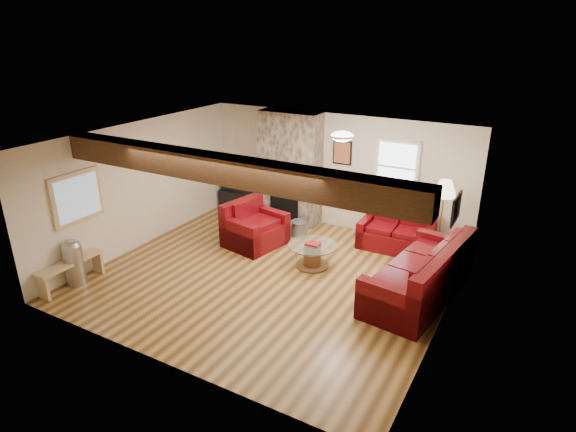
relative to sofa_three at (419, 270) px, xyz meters
name	(u,v)px	position (x,y,z in m)	size (l,w,h in m)	color
room	(270,211)	(-2.48, -0.62, 0.78)	(8.00, 8.00, 8.00)	#593917
oak_beam	(223,169)	(-2.48, -1.87, 1.84)	(6.00, 0.36, 0.38)	black
chimney_breast	(290,169)	(-3.48, 1.87, 0.75)	(1.40, 0.67, 2.50)	#3B362E
back_window	(397,167)	(-1.13, 2.09, 1.08)	(0.90, 0.08, 1.10)	white
hatch_window	(77,197)	(-5.44, -2.12, 0.98)	(0.08, 1.00, 0.90)	tan
ceiling_dome	(342,138)	(-1.58, 0.28, 1.97)	(0.40, 0.40, 0.18)	#F2E8CE
artwork_back	(342,153)	(-2.33, 2.09, 1.23)	(0.42, 0.06, 0.52)	black
artwork_right	(456,209)	(0.48, -0.32, 1.28)	(0.06, 0.55, 0.42)	black
sofa_three	(419,270)	(0.00, 0.00, 0.00)	(2.45, 1.03, 0.95)	#46050A
loveseat	(396,231)	(-0.89, 1.61, -0.10)	(1.42, 0.82, 0.75)	#46050A
armchair_red	(255,224)	(-3.45, 0.37, -0.03)	(1.10, 0.97, 0.89)	#46050A
coffee_table	(312,256)	(-1.99, 0.08, -0.25)	(0.92, 0.92, 0.48)	#4B2A18
tv_cabinet	(239,200)	(-4.93, 1.91, -0.24)	(0.93, 0.37, 0.46)	black
television	(238,181)	(-4.93, 1.91, 0.23)	(0.85, 0.11, 0.49)	black
floor_lamp	(444,193)	(-0.01, 1.38, 0.92)	(0.42, 0.42, 1.63)	tan
pine_bench	(72,273)	(-5.31, -2.57, -0.25)	(0.28, 1.20, 0.45)	tan
pedal_bin	(74,262)	(-5.30, -2.50, -0.05)	(0.34, 0.34, 0.84)	#A0A0A5
coal_bucket	(299,228)	(-2.88, 1.20, -0.30)	(0.37, 0.37, 0.35)	slate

